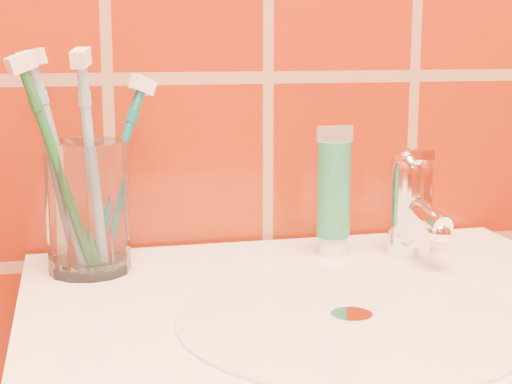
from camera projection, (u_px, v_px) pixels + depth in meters
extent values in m
cube|color=white|center=(331.00, 384.00, 0.73)|extent=(0.56, 0.46, 0.16)
cylinder|color=silver|center=(352.00, 318.00, 0.67)|extent=(0.30, 0.30, 0.00)
cylinder|color=white|center=(352.00, 316.00, 0.67)|extent=(0.04, 0.04, 0.00)
cylinder|color=white|center=(88.00, 207.00, 0.79)|extent=(0.09, 0.09, 0.14)
cylinder|color=white|center=(333.00, 245.00, 0.87)|extent=(0.03, 0.03, 0.02)
cylinder|color=#1B724B|center=(334.00, 190.00, 0.86)|extent=(0.04, 0.04, 0.11)
cube|color=beige|center=(335.00, 134.00, 0.84)|extent=(0.04, 0.00, 0.02)
cylinder|color=white|center=(410.00, 212.00, 0.86)|extent=(0.05, 0.05, 0.09)
sphere|color=white|center=(411.00, 170.00, 0.86)|extent=(0.05, 0.05, 0.05)
cylinder|color=white|center=(425.00, 213.00, 0.83)|extent=(0.02, 0.09, 0.03)
cube|color=white|center=(417.00, 155.00, 0.84)|extent=(0.02, 0.06, 0.01)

